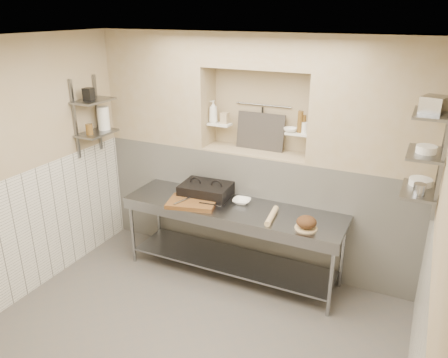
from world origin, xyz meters
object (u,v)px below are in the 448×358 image
Objects in this scene: cutting_board at (192,203)px; bottle_soap at (213,112)px; bowl_alcove at (290,130)px; jug_left at (104,118)px; panini_press at (206,190)px; bread_loaf at (306,222)px; rolling_pin at (272,216)px; prep_table at (232,227)px; mixing_bowl at (242,201)px.

bottle_soap is at bearing 95.65° from cutting_board.
jug_left reaches higher than bowl_alcove.
bowl_alcove reaches higher than panini_press.
bread_loaf is (1.36, -0.01, 0.05)m from cutting_board.
jug_left is (-2.25, -0.53, 0.02)m from bowl_alcove.
cutting_board is 1.57m from jug_left.
rolling_pin is at bearing -31.98° from bottle_soap.
bread_loaf reaches higher than prep_table.
panini_press is 2.14× the size of jug_left.
bowl_alcove is (0.42, 0.40, 0.81)m from mixing_bowl.
bread_loaf is at bearing -26.37° from bottle_soap.
panini_press is 0.47m from mixing_bowl.
rolling_pin is at bearing 3.26° from cutting_board.
mixing_bowl is 0.72× the size of jug_left.
bread_loaf is 2.80m from jug_left.
bottle_soap reaches higher than bowl_alcove.
prep_table is 1.31m from bowl_alcove.
bread_loaf is 1.39× the size of bowl_alcove.
panini_press is at bearing -155.38° from bowl_alcove.
prep_table is at bearing 17.56° from cutting_board.
jug_left is (-2.29, 0.10, 0.82)m from rolling_pin.
mixing_bowl is 0.51m from rolling_pin.
mixing_bowl is at bearing 29.28° from cutting_board.
bread_loaf is (0.91, -0.15, 0.33)m from prep_table.
jug_left is at bearing -156.69° from bottle_soap.
bowl_alcove is at bearing 36.59° from cutting_board.
bottle_soap reaches higher than bread_loaf.
jug_left is at bearing -179.06° from panini_press.
bottle_soap is at bearing 153.63° from bread_loaf.
panini_press is 1.35m from bread_loaf.
panini_press is 1.47× the size of rolling_pin.
bread_loaf reaches higher than rolling_pin.
prep_table is at bearing -131.26° from bowl_alcove.
rolling_pin is 2.43m from jug_left.
prep_table is 0.55m from cutting_board.
jug_left reaches higher than cutting_board.
mixing_bowl is 0.49× the size of rolling_pin.
jug_left is at bearing 179.60° from prep_table.
bowl_alcove is (0.92, 0.68, 0.81)m from cutting_board.
bread_loaf is at bearing -9.47° from rolling_pin.
bottle_soap is (-1.43, 0.71, 0.87)m from bread_loaf.
bread_loaf is at bearing -0.52° from cutting_board.
prep_table is 9.01× the size of jug_left.
bread_loaf is at bearing -19.05° from mixing_bowl.
rolling_pin is 1.02m from bowl_alcove.
rolling_pin is 1.46× the size of jug_left.
rolling_pin is at bearing -86.61° from bowl_alcove.
panini_press is at bearing 166.38° from rolling_pin.
prep_table is 0.60m from rolling_pin.
rolling_pin reaches higher than mixing_bowl.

